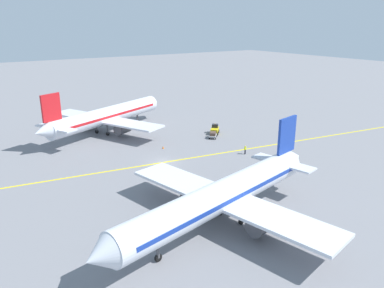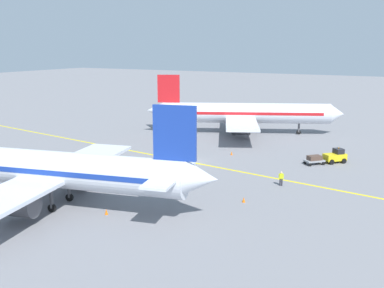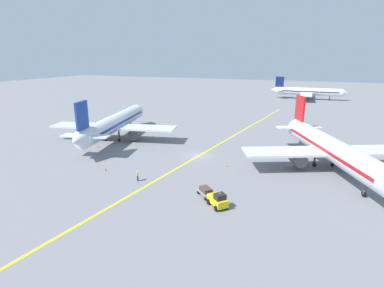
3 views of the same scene
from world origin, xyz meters
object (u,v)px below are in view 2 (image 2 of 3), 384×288
(baggage_cart_trailing, at_px, (314,159))
(traffic_cone_by_wingtip, at_px, (64,178))
(ground_crew_worker, at_px, (281,178))
(traffic_cone_mid_apron, at_px, (232,153))
(baggage_tug_white, at_px, (335,156))
(airplane_adjacent_stand, at_px, (243,113))
(traffic_cone_far_edge, at_px, (244,200))
(traffic_cone_near_nose, at_px, (106,212))
(airplane_at_gate, at_px, (45,169))

(baggage_cart_trailing, distance_m, traffic_cone_by_wingtip, 32.58)
(baggage_cart_trailing, distance_m, ground_crew_worker, 11.31)
(traffic_cone_mid_apron, distance_m, traffic_cone_by_wingtip, 24.55)
(ground_crew_worker, relative_size, traffic_cone_by_wingtip, 3.05)
(traffic_cone_by_wingtip, bearing_deg, baggage_tug_white, -48.28)
(baggage_cart_trailing, relative_size, ground_crew_worker, 1.70)
(airplane_adjacent_stand, bearing_deg, ground_crew_worker, -149.78)
(airplane_adjacent_stand, distance_m, traffic_cone_mid_apron, 17.12)
(ground_crew_worker, bearing_deg, traffic_cone_by_wingtip, 113.54)
(traffic_cone_mid_apron, distance_m, traffic_cone_far_edge, 20.38)
(baggage_cart_trailing, xyz_separation_m, traffic_cone_near_nose, (-27.92, 12.88, -0.49))
(airplane_adjacent_stand, height_order, baggage_tug_white, airplane_adjacent_stand)
(airplane_at_gate, relative_size, traffic_cone_by_wingtip, 64.09)
(airplane_adjacent_stand, bearing_deg, traffic_cone_mid_apron, -163.38)
(airplane_adjacent_stand, distance_m, baggage_cart_trailing, 23.18)
(airplane_adjacent_stand, bearing_deg, traffic_cone_by_wingtip, 168.27)
(baggage_tug_white, xyz_separation_m, traffic_cone_mid_apron, (-2.75, 14.25, -0.63))
(airplane_adjacent_stand, bearing_deg, airplane_at_gate, 176.09)
(baggage_tug_white, height_order, traffic_cone_near_nose, baggage_tug_white)
(baggage_tug_white, relative_size, traffic_cone_far_edge, 5.84)
(baggage_tug_white, bearing_deg, baggage_cart_trailing, 136.65)
(baggage_tug_white, xyz_separation_m, traffic_cone_near_nose, (-30.32, 15.14, -0.63))
(airplane_at_gate, bearing_deg, traffic_cone_mid_apron, -15.46)
(baggage_cart_trailing, height_order, traffic_cone_far_edge, baggage_cart_trailing)
(baggage_cart_trailing, bearing_deg, traffic_cone_far_edge, 171.69)
(traffic_cone_near_nose, xyz_separation_m, traffic_cone_by_wingtip, (6.46, 11.62, 0.00))
(traffic_cone_mid_apron, bearing_deg, traffic_cone_far_edge, -152.89)
(traffic_cone_mid_apron, bearing_deg, ground_crew_worker, -134.97)
(baggage_cart_trailing, height_order, traffic_cone_mid_apron, baggage_cart_trailing)
(baggage_tug_white, bearing_deg, airplane_at_gate, 144.58)
(ground_crew_worker, bearing_deg, traffic_cone_far_edge, 167.27)
(baggage_tug_white, distance_m, traffic_cone_by_wingtip, 35.86)
(traffic_cone_mid_apron, xyz_separation_m, traffic_cone_by_wingtip, (-21.12, 12.52, 0.00))
(airplane_at_gate, height_order, airplane_adjacent_stand, same)
(traffic_cone_far_edge, bearing_deg, traffic_cone_by_wingtip, 97.78)
(baggage_tug_white, xyz_separation_m, ground_crew_worker, (-13.66, 3.33, 0.01))
(airplane_adjacent_stand, distance_m, ground_crew_worker, 31.35)
(airplane_adjacent_stand, xyz_separation_m, traffic_cone_by_wingtip, (-37.19, 7.72, -3.43))
(traffic_cone_mid_apron, bearing_deg, baggage_tug_white, -79.09)
(ground_crew_worker, height_order, traffic_cone_mid_apron, ground_crew_worker)
(airplane_adjacent_stand, relative_size, baggage_cart_trailing, 11.77)
(traffic_cone_near_nose, height_order, traffic_cone_mid_apron, same)
(airplane_at_gate, xyz_separation_m, traffic_cone_by_wingtip, (7.18, 4.69, -3.43))
(airplane_at_gate, distance_m, baggage_tug_white, 38.20)
(airplane_at_gate, height_order, baggage_tug_white, airplane_at_gate)
(baggage_tug_white, distance_m, baggage_cart_trailing, 3.30)
(traffic_cone_far_edge, bearing_deg, traffic_cone_mid_apron, 27.11)
(traffic_cone_near_nose, relative_size, traffic_cone_by_wingtip, 1.00)
(baggage_cart_trailing, xyz_separation_m, traffic_cone_mid_apron, (-0.35, 11.99, -0.49))
(airplane_adjacent_stand, xyz_separation_m, ground_crew_worker, (-26.98, -15.71, -2.80))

